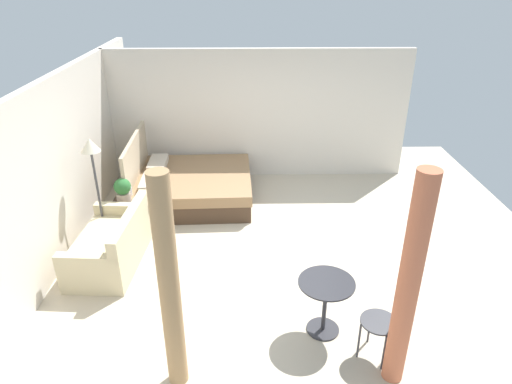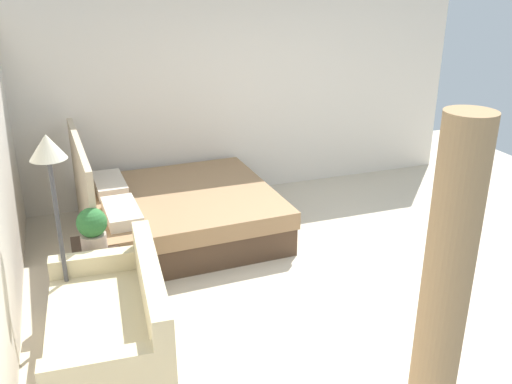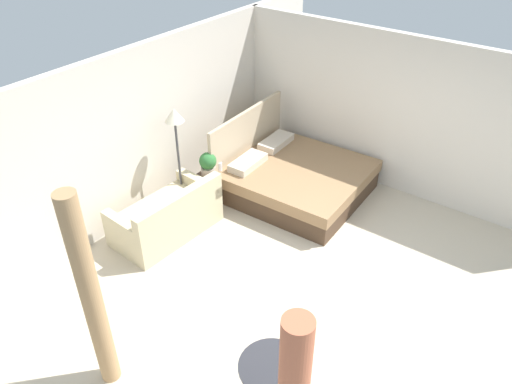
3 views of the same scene
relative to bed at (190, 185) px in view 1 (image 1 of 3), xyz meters
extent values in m
cube|color=beige|center=(-1.60, -1.26, -0.29)|extent=(8.48, 8.85, 0.02)
cube|color=silver|center=(-1.60, 1.66, 0.98)|extent=(8.48, 0.12, 2.52)
cube|color=silver|center=(1.14, -1.26, 0.98)|extent=(0.12, 5.85, 2.52)
cube|color=#473323|center=(0.00, -0.09, -0.13)|extent=(1.96, 2.04, 0.31)
cube|color=#93704C|center=(0.00, -0.09, 0.12)|extent=(2.00, 2.08, 0.19)
cube|color=tan|center=(-0.03, 0.93, 0.32)|extent=(1.95, 0.13, 1.22)
cube|color=beige|center=(-0.44, 0.60, 0.27)|extent=(0.69, 0.34, 0.12)
cube|color=beige|center=(0.39, 0.63, 0.27)|extent=(0.69, 0.34, 0.12)
cube|color=beige|center=(-1.98, 0.94, -0.07)|extent=(1.57, 0.94, 0.42)
cube|color=beige|center=(-2.01, 0.58, 0.33)|extent=(1.53, 0.24, 0.39)
cube|color=beige|center=(-1.29, 0.89, 0.22)|extent=(0.19, 0.85, 0.16)
cube|color=beige|center=(-2.67, 0.98, 0.22)|extent=(0.19, 0.85, 0.16)
cube|color=#38281E|center=(-0.93, 0.92, -0.04)|extent=(0.48, 0.40, 0.49)
cylinder|color=tan|center=(-1.03, 0.92, 0.28)|extent=(0.23, 0.23, 0.16)
sphere|color=#2D6B33|center=(-1.03, 0.92, 0.47)|extent=(0.27, 0.27, 0.27)
cylinder|color=silver|center=(-0.81, 0.88, 0.28)|extent=(0.08, 0.08, 0.15)
cylinder|color=#3F3F44|center=(-1.37, 1.19, -0.27)|extent=(0.29, 0.29, 0.02)
cylinder|color=#3F3F44|center=(-1.37, 1.19, 0.47)|extent=(0.04, 0.04, 1.47)
cone|color=beige|center=(-1.37, 1.19, 1.30)|extent=(0.28, 0.28, 0.19)
cylinder|color=#2D2D33|center=(-3.41, -1.93, -0.27)|extent=(0.39, 0.39, 0.02)
cylinder|color=#2D2D33|center=(-3.41, -1.93, 0.05)|extent=(0.05, 0.05, 0.68)
cylinder|color=#2D2D33|center=(-3.41, -1.93, 0.40)|extent=(0.64, 0.64, 0.02)
cylinder|color=#3F3F44|center=(-3.60, -2.42, -0.05)|extent=(0.02, 0.02, 0.46)
cylinder|color=#3F3F44|center=(-3.83, -2.25, -0.05)|extent=(0.02, 0.02, 0.46)
cylinder|color=#3F3F44|center=(-3.77, -2.64, -0.05)|extent=(0.02, 0.02, 0.46)
cylinder|color=#3F3F44|center=(-4.00, -2.47, -0.05)|extent=(0.02, 0.02, 0.46)
cylinder|color=#3F3F44|center=(-3.80, -2.44, 0.19)|extent=(0.56, 0.56, 0.02)
cube|color=#3F3F44|center=(-3.90, -2.58, 0.38)|extent=(0.27, 0.22, 0.36)
cylinder|color=#D1704C|center=(-4.09, -2.55, 0.90)|extent=(0.21, 0.21, 2.36)
cylinder|color=tan|center=(-4.09, -0.33, 0.90)|extent=(0.20, 0.20, 2.36)
camera|label=1|loc=(-7.44, -1.07, 3.54)|focal=31.60mm
camera|label=2|loc=(-5.70, 1.08, 2.57)|focal=39.54mm
camera|label=3|loc=(-5.81, -3.51, 4.32)|focal=34.73mm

